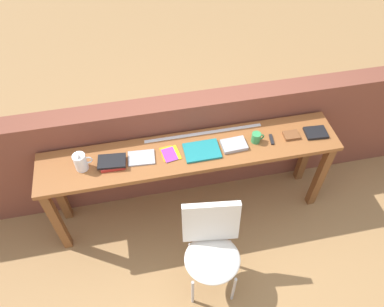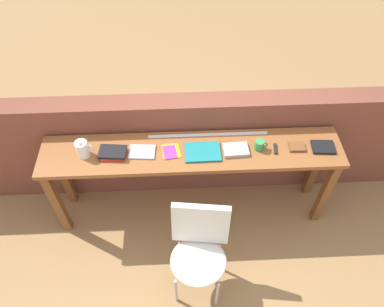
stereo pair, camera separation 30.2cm
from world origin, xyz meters
name	(u,v)px [view 1 (the left image)]	position (x,y,z in m)	size (l,w,h in m)	color
ground_plane	(197,235)	(0.00, 0.00, 0.00)	(40.00, 40.00, 0.00)	#9E7547
brick_wall_back	(184,146)	(0.00, 0.64, 0.56)	(6.00, 0.20, 1.13)	brown
sideboard	(191,161)	(0.00, 0.30, 0.74)	(2.50, 0.44, 0.88)	brown
chair_white_moulded	(212,246)	(0.02, -0.40, 0.53)	(0.49, 0.50, 0.89)	silver
pitcher_white	(81,162)	(-0.87, 0.29, 0.96)	(0.14, 0.10, 0.18)	white
book_stack_leftmost	(112,163)	(-0.64, 0.28, 0.91)	(0.23, 0.16, 0.05)	red
magazine_cycling	(141,158)	(-0.41, 0.30, 0.89)	(0.21, 0.15, 0.01)	#9E9EA3
pamphlet_pile_colourful	(170,154)	(-0.18, 0.30, 0.88)	(0.16, 0.18, 0.01)	orange
book_open_centre	(202,151)	(0.09, 0.27, 0.89)	(0.29, 0.21, 0.02)	#19757A
book_grey_hardcover	(234,145)	(0.36, 0.28, 0.90)	(0.20, 0.14, 0.03)	#9E9EA3
mug	(256,137)	(0.55, 0.29, 0.92)	(0.11, 0.08, 0.09)	#338C4C
multitool_folded	(271,139)	(0.69, 0.28, 0.89)	(0.02, 0.11, 0.02)	black
leather_journal_brown	(291,135)	(0.87, 0.29, 0.89)	(0.13, 0.10, 0.02)	brown
book_repair_rightmost	(316,133)	(1.08, 0.28, 0.89)	(0.18, 0.14, 0.02)	black
ruler_metal_back_edge	(204,133)	(0.15, 0.47, 0.88)	(1.02, 0.03, 0.00)	silver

